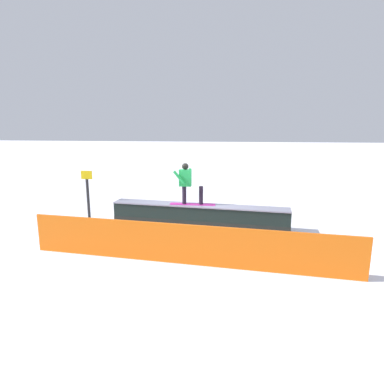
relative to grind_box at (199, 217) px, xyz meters
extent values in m
plane|color=white|center=(0.00, 0.00, -0.35)|extent=(120.00, 120.00, 0.00)
cube|color=black|center=(0.00, 0.00, 0.02)|extent=(6.04, 1.15, 0.73)
cube|color=black|center=(0.00, 0.00, -0.17)|extent=(6.05, 1.16, 0.17)
cube|color=gray|center=(0.00, 0.00, 0.40)|extent=(6.04, 1.21, 0.04)
cube|color=#BE208E|center=(0.22, -0.02, 0.43)|extent=(1.54, 0.30, 0.01)
cylinder|color=#221A2B|center=(0.50, -0.02, 0.74)|extent=(0.14, 0.14, 0.62)
cylinder|color=#221A2B|center=(-0.07, -0.03, 0.74)|extent=(0.14, 0.14, 0.62)
cube|color=green|center=(0.47, -0.02, 1.33)|extent=(0.40, 0.25, 0.56)
sphere|color=black|center=(0.47, -0.02, 1.72)|extent=(0.22, 0.22, 0.22)
cylinder|color=green|center=(0.64, 0.15, 1.36)|extent=(0.42, 0.10, 0.48)
cylinder|color=green|center=(0.37, -0.18, 1.36)|extent=(0.19, 0.09, 0.56)
cube|color=orange|center=(0.00, 3.07, 0.17)|extent=(8.31, 0.87, 1.03)
cylinder|color=#262628|center=(4.05, -0.22, 0.42)|extent=(0.10, 0.10, 1.53)
cube|color=yellow|center=(4.05, -0.22, 1.33)|extent=(0.40, 0.04, 0.30)
camera|label=1|loc=(-1.11, 10.49, 3.04)|focal=30.01mm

